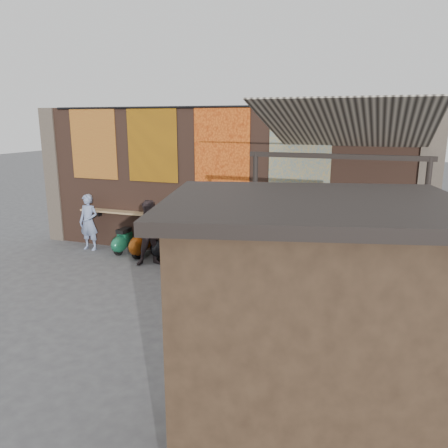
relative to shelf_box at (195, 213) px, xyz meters
name	(u,v)px	position (x,y,z in m)	size (l,w,h in m)	color
ground	(170,290)	(0.39, -2.30, -1.25)	(70.00, 70.00, 0.00)	#474749
brick_wall	(214,184)	(0.39, 0.40, 0.75)	(10.00, 0.40, 4.00)	brown
pier_left	(57,175)	(-4.81, 0.40, 0.75)	(0.50, 0.50, 4.00)	#4C4238
pier_right	(427,195)	(5.59, 0.40, 0.75)	(0.50, 0.50, 4.00)	#4C4238
eating_counter	(209,220)	(0.39, 0.03, -0.15)	(8.00, 0.32, 0.05)	#9E7A51
shelf_box	(195,213)	(0.00, 0.00, 0.00)	(0.63, 0.28, 0.26)	white
tapestry_redgold	(93,144)	(-3.21, 0.18, 1.75)	(1.50, 0.02, 2.00)	maroon
tapestry_sun	(152,145)	(-1.31, 0.18, 1.75)	(1.50, 0.02, 2.00)	orange
tapestry_orange	(222,147)	(0.69, 0.18, 1.75)	(1.50, 0.02, 2.00)	orange
tapestry_multi	(300,148)	(2.69, 0.18, 1.75)	(1.50, 0.02, 2.00)	#2A669B
hang_rail	(210,107)	(0.39, 0.17, 2.73)	(0.06, 0.06, 9.50)	black
scooter_stool_0	(123,241)	(-2.11, -0.26, -0.91)	(0.33, 0.72, 0.69)	#186141
scooter_stool_1	(143,242)	(-1.43, -0.33, -0.85)	(0.38, 0.85, 0.81)	#903E0D
scooter_stool_2	(164,243)	(-0.81, -0.25, -0.84)	(0.40, 0.88, 0.84)	black
scooter_stool_3	(186,246)	(-0.14, -0.29, -0.85)	(0.38, 0.85, 0.81)	maroon
scooter_stool_4	(209,248)	(0.52, -0.31, -0.84)	(0.39, 0.87, 0.83)	#0F4B1D
scooter_stool_5	(230,252)	(1.10, -0.33, -0.87)	(0.37, 0.81, 0.77)	#0C551F
scooter_stool_6	(255,255)	(1.78, -0.32, -0.88)	(0.36, 0.80, 0.76)	navy
scooter_stool_7	(281,256)	(2.43, -0.29, -0.84)	(0.39, 0.87, 0.83)	#99190B
diner_left	(89,222)	(-3.19, -0.30, -0.45)	(0.59, 0.39, 1.62)	#7C8CB5
diner_right	(151,233)	(-0.82, -0.90, -0.40)	(0.83, 0.64, 1.70)	#33282A
shopper_navy	(346,266)	(4.05, -1.55, -0.50)	(0.89, 0.37, 1.51)	black
shopper_grey	(363,292)	(4.48, -3.28, -0.34)	(1.19, 0.68, 1.84)	#5E5E63
shopper_tan	(312,275)	(3.50, -2.41, -0.47)	(0.77, 0.50, 1.58)	#8A7857
market_stall	(308,343)	(4.04, -6.16, 0.15)	(2.59, 1.94, 2.81)	black
stall_roof	(315,205)	(4.04, -6.16, 1.61)	(2.90, 2.24, 0.12)	black
stall_sign	(303,256)	(3.78, -5.19, 0.78)	(1.20, 0.04, 0.50)	gold
stall_shelf	(300,331)	(3.78, -5.19, -0.23)	(2.15, 0.10, 0.06)	#473321
awning_canvas	(347,126)	(3.89, -1.40, 2.30)	(3.20, 3.40, 0.03)	beige
awning_ledger	(355,107)	(3.89, 0.19, 2.70)	(3.30, 0.08, 0.12)	#33261C
awning_header	(337,156)	(3.89, -2.90, 1.83)	(3.00, 0.08, 0.08)	black
awning_post_left	(254,238)	(2.49, -2.90, 0.30)	(0.09, 0.09, 3.10)	black
awning_post_right	(420,254)	(5.29, -2.90, 0.30)	(0.09, 0.09, 3.10)	black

